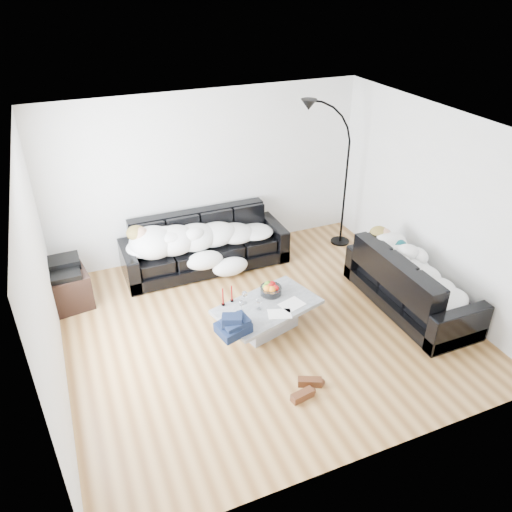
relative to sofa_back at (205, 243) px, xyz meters
name	(u,v)px	position (x,y,z in m)	size (l,w,h in m)	color
ground	(265,325)	(0.25, -1.74, -0.41)	(5.00, 5.00, 0.00)	brown
wall_back	(208,175)	(0.25, 0.51, 0.89)	(5.00, 0.02, 2.60)	silver
wall_left	(42,284)	(-2.25, -1.74, 0.89)	(0.02, 4.50, 2.60)	silver
wall_right	(434,205)	(2.75, -1.74, 0.89)	(0.02, 4.50, 2.60)	silver
ceiling	(267,131)	(0.25, -1.74, 2.19)	(5.00, 5.00, 0.00)	white
sofa_back	(205,243)	(0.00, 0.00, 0.00)	(2.51, 0.87, 0.82)	black
sofa_right	(412,281)	(2.28, -2.11, 0.00)	(2.01, 0.86, 0.82)	black
sleeper_back	(205,232)	(0.00, -0.05, 0.22)	(2.13, 0.74, 0.43)	white
sleeper_right	(415,267)	(2.28, -2.11, 0.22)	(1.73, 0.73, 0.42)	white
teal_cushion	(384,241)	(2.22, -1.48, 0.31)	(0.36, 0.30, 0.20)	#0B484D
coffee_table	(267,317)	(0.25, -1.82, -0.22)	(1.30, 0.76, 0.38)	#939699
fruit_bowl	(271,288)	(0.40, -1.60, 0.05)	(0.28, 0.28, 0.17)	white
wine_glass_a	(245,297)	(0.01, -1.66, 0.06)	(0.08, 0.08, 0.18)	white
wine_glass_b	(241,306)	(-0.10, -1.81, 0.05)	(0.07, 0.07, 0.16)	white
wine_glass_c	(259,303)	(0.12, -1.85, 0.06)	(0.08, 0.08, 0.18)	white
candle_left	(223,297)	(-0.26, -1.60, 0.09)	(0.05, 0.05, 0.25)	maroon
candle_right	(232,294)	(-0.13, -1.56, 0.08)	(0.04, 0.04, 0.23)	maroon
newspaper_a	(292,304)	(0.55, -1.93, -0.03)	(0.30, 0.23, 0.01)	silver
newspaper_b	(280,314)	(0.32, -2.05, -0.03)	(0.29, 0.21, 0.01)	silver
navy_jacket	(235,318)	(-0.29, -2.13, 0.15)	(0.40, 0.33, 0.20)	black
shoes	(306,389)	(0.20, -3.01, -0.36)	(0.45, 0.33, 0.10)	#472311
av_cabinet	(68,286)	(-2.06, -0.17, -0.15)	(0.51, 0.75, 0.51)	black
stereo	(63,266)	(-2.06, -0.17, 0.17)	(0.44, 0.34, 0.13)	black
floor_lamp	(346,183)	(2.36, -0.14, 0.68)	(0.79, 0.32, 2.18)	black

